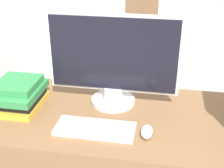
% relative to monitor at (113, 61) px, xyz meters
% --- Properties ---
extents(monitor, '(0.64, 0.22, 0.46)m').
position_rel_monitor_xyz_m(monitor, '(0.00, 0.00, 0.00)').
color(monitor, silver).
rests_on(monitor, desk).
extents(keyboard, '(0.35, 0.15, 0.02)m').
position_rel_monitor_xyz_m(keyboard, '(-0.04, -0.26, -0.22)').
color(keyboard, silver).
rests_on(keyboard, desk).
extents(mouse, '(0.05, 0.10, 0.03)m').
position_rel_monitor_xyz_m(mouse, '(0.19, -0.26, -0.21)').
color(mouse, silver).
rests_on(mouse, desk).
extents(book_stack, '(0.21, 0.28, 0.14)m').
position_rel_monitor_xyz_m(book_stack, '(-0.44, -0.12, -0.16)').
color(book_stack, gold).
rests_on(book_stack, desk).
extents(far_chair, '(0.44, 0.44, 0.97)m').
position_rel_monitor_xyz_m(far_chair, '(-0.10, 2.67, -0.44)').
color(far_chair, brown).
rests_on(far_chair, ground_plane).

